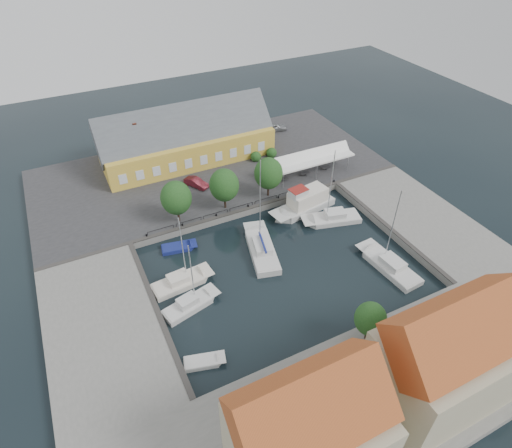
{
  "coord_description": "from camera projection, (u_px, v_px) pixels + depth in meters",
  "views": [
    {
      "loc": [
        -20.26,
        -34.91,
        37.76
      ],
      "look_at": [
        0.0,
        6.0,
        1.5
      ],
      "focal_mm": 30.0,
      "sensor_mm": 36.0,
      "label": 1
    }
  ],
  "objects": [
    {
      "name": "west_quay",
      "position": [
        105.0,
        330.0,
        45.66
      ],
      "size": [
        12.0,
        24.0,
        1.0
      ],
      "primitive_type": "cube",
      "color": "slate",
      "rests_on": "ground"
    },
    {
      "name": "trawler",
      "position": [
        304.0,
        204.0,
        62.74
      ],
      "size": [
        10.77,
        4.67,
        5.0
      ],
      "color": "silver",
      "rests_on": "ground"
    },
    {
      "name": "warehouse",
      "position": [
        183.0,
        140.0,
        71.26
      ],
      "size": [
        28.56,
        14.0,
        9.55
      ],
      "color": "gold",
      "rests_on": "north_quay"
    },
    {
      "name": "east_boat_a",
      "position": [
        332.0,
        219.0,
        61.15
      ],
      "size": [
        8.85,
        4.88,
        12.02
      ],
      "color": "silver",
      "rests_on": "ground"
    },
    {
      "name": "car_red",
      "position": [
        196.0,
        183.0,
        66.1
      ],
      "size": [
        3.25,
        4.24,
        1.34
      ],
      "primitive_type": "imported",
      "rotation": [
        0.0,
        0.0,
        0.52
      ],
      "color": "maroon",
      "rests_on": "north_quay"
    },
    {
      "name": "north_quay",
      "position": [
        211.0,
        172.0,
        70.85
      ],
      "size": [
        56.0,
        26.0,
        1.0
      ],
      "primitive_type": "cube",
      "color": "#2D2D30",
      "rests_on": "ground"
    },
    {
      "name": "south_bank",
      "position": [
        384.0,
        393.0,
        39.97
      ],
      "size": [
        56.0,
        14.0,
        1.0
      ],
      "primitive_type": "cube",
      "color": "slate",
      "rests_on": "ground"
    },
    {
      "name": "townhouses",
      "position": [
        431.0,
        372.0,
        35.76
      ],
      "size": [
        36.3,
        8.5,
        12.0
      ],
      "color": "tan",
      "rests_on": "south_bank"
    },
    {
      "name": "west_boat_b",
      "position": [
        181.0,
        283.0,
        51.38
      ],
      "size": [
        7.74,
        3.27,
        10.41
      ],
      "color": "silver",
      "rests_on": "ground"
    },
    {
      "name": "quay_edge_fittings",
      "position": [
        260.0,
        232.0,
        57.7
      ],
      "size": [
        56.0,
        24.72,
        0.4
      ],
      "color": "#383533",
      "rests_on": "north_quay"
    },
    {
      "name": "launch_nw",
      "position": [
        179.0,
        248.0,
        56.54
      ],
      "size": [
        4.88,
        2.66,
        0.88
      ],
      "color": "navy",
      "rests_on": "ground"
    },
    {
      "name": "car_silver",
      "position": [
        275.0,
        127.0,
        81.03
      ],
      "size": [
        4.68,
        2.53,
        1.51
      ],
      "primitive_type": "imported",
      "rotation": [
        0.0,
        0.0,
        1.39
      ],
      "color": "#94989B",
      "rests_on": "north_quay"
    },
    {
      "name": "quay_trees",
      "position": [
        224.0,
        185.0,
        59.71
      ],
      "size": [
        18.2,
        4.2,
        6.3
      ],
      "color": "black",
      "rests_on": "north_quay"
    },
    {
      "name": "ground",
      "position": [
        277.0,
        259.0,
        55.02
      ],
      "size": [
        140.0,
        140.0,
        0.0
      ],
      "primitive_type": "plane",
      "color": "black",
      "rests_on": "ground"
    },
    {
      "name": "center_sailboat",
      "position": [
        262.0,
        250.0,
        55.89
      ],
      "size": [
        5.41,
        10.49,
        13.78
      ],
      "color": "silver",
      "rests_on": "ground"
    },
    {
      "name": "east_quay",
      "position": [
        419.0,
        218.0,
        60.95
      ],
      "size": [
        12.0,
        24.0,
        1.0
      ],
      "primitive_type": "cube",
      "color": "slate",
      "rests_on": "ground"
    },
    {
      "name": "west_boat_c",
      "position": [
        190.0,
        306.0,
        48.6
      ],
      "size": [
        7.16,
        3.77,
        9.56
      ],
      "color": "silver",
      "rests_on": "ground"
    },
    {
      "name": "launch_sw",
      "position": [
        204.0,
        363.0,
        42.99
      ],
      "size": [
        4.44,
        2.63,
        0.98
      ],
      "color": "silver",
      "rests_on": "ground"
    },
    {
      "name": "east_boat_c",
      "position": [
        389.0,
        266.0,
        53.62
      ],
      "size": [
        3.66,
        9.52,
        11.77
      ],
      "color": "silver",
      "rests_on": "ground"
    },
    {
      "name": "tent_canopy",
      "position": [
        311.0,
        159.0,
        67.77
      ],
      "size": [
        14.0,
        4.0,
        2.83
      ],
      "color": "white",
      "rests_on": "north_quay"
    }
  ]
}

